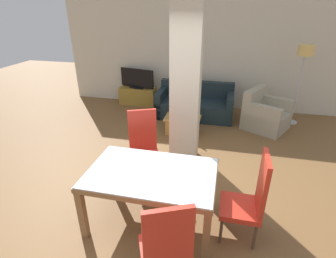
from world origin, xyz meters
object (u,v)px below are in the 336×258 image
(tv_stand, at_px, (138,96))
(tv_screen, at_px, (137,79))
(dining_chair_head_right, at_px, (250,198))
(dining_table, at_px, (152,182))
(sofa, at_px, (195,105))
(coffee_table, at_px, (182,125))
(floor_lamp, at_px, (304,58))
(dining_chair_near_right, at_px, (166,248))
(dining_chair_far_left, at_px, (144,145))
(bottle, at_px, (189,115))
(armchair, at_px, (265,116))

(tv_stand, height_order, tv_screen, tv_screen)
(dining_chair_head_right, distance_m, tv_screen, 5.01)
(dining_chair_head_right, bearing_deg, dining_table, 90.00)
(sofa, relative_size, coffee_table, 2.44)
(tv_screen, bearing_deg, floor_lamp, -173.43)
(floor_lamp, bearing_deg, tv_stand, 174.21)
(dining_chair_near_right, xyz_separation_m, tv_stand, (-2.00, 5.04, -0.34))
(dining_chair_far_left, xyz_separation_m, tv_screen, (-1.22, 3.26, 0.15))
(bottle, bearing_deg, coffee_table, 144.42)
(sofa, xyz_separation_m, coffee_table, (-0.13, -1.06, -0.08))
(dining_chair_head_right, height_order, sofa, dining_chair_head_right)
(floor_lamp, bearing_deg, dining_chair_far_left, -134.00)
(armchair, relative_size, tv_screen, 1.18)
(dining_chair_near_right, height_order, dining_chair_far_left, same)
(tv_screen, bearing_deg, sofa, 175.64)
(armchair, xyz_separation_m, tv_screen, (-3.30, 0.88, 0.43))
(coffee_table, bearing_deg, armchair, 21.46)
(dining_chair_far_left, bearing_deg, dining_chair_near_right, 90.29)
(armchair, relative_size, floor_lamp, 0.64)
(floor_lamp, bearing_deg, tv_screen, 174.21)
(dining_chair_head_right, relative_size, armchair, 0.99)
(sofa, xyz_separation_m, tv_stand, (-1.67, 0.50, -0.05))
(tv_screen, xyz_separation_m, floor_lamp, (3.98, -0.40, 0.78))
(coffee_table, distance_m, bottle, 0.33)
(dining_table, height_order, tv_screen, tv_screen)
(tv_stand, bearing_deg, coffee_table, -45.39)
(sofa, height_order, coffee_table, sofa)
(dining_chair_near_right, distance_m, tv_screen, 5.43)
(dining_table, distance_m, tv_stand, 4.48)
(dining_chair_head_right, bearing_deg, dining_chair_near_right, 138.36)
(dining_chair_head_right, height_order, coffee_table, dining_chair_head_right)
(bottle, distance_m, tv_screen, 2.39)
(dining_chair_far_left, height_order, floor_lamp, floor_lamp)
(dining_chair_far_left, bearing_deg, bottle, -129.73)
(armchair, distance_m, bottle, 1.80)
(dining_chair_near_right, bearing_deg, dining_chair_far_left, 89.71)
(armchair, height_order, tv_screen, tv_screen)
(dining_table, xyz_separation_m, armchair, (1.69, 3.29, -0.30))
(sofa, xyz_separation_m, floor_lamp, (2.31, 0.10, 1.23))
(dining_chair_near_right, relative_size, armchair, 0.99)
(dining_chair_far_left, xyz_separation_m, sofa, (0.45, 2.76, -0.29))
(dining_table, relative_size, dining_chair_head_right, 1.37)
(dining_chair_head_right, distance_m, coffee_table, 2.90)
(dining_chair_far_left, xyz_separation_m, armchair, (2.08, 2.39, -0.27))
(bottle, bearing_deg, dining_chair_head_right, -66.40)
(dining_chair_far_left, relative_size, armchair, 0.99)
(dining_chair_far_left, relative_size, floor_lamp, 0.63)
(dining_chair_near_right, distance_m, sofa, 4.56)
(dining_table, bearing_deg, floor_lamp, 57.74)
(dining_table, xyz_separation_m, dining_chair_head_right, (1.17, 0.00, -0.02))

